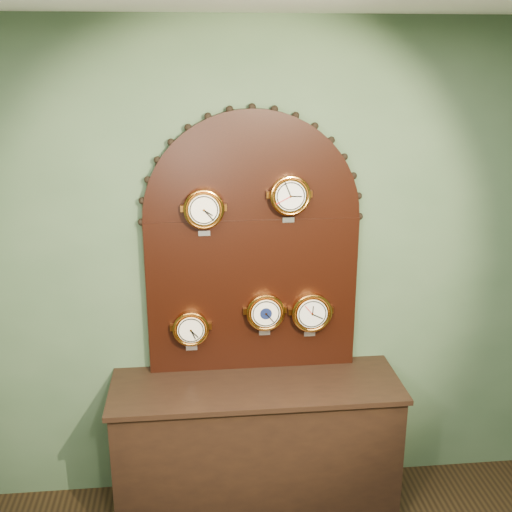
{
  "coord_description": "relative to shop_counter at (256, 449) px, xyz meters",
  "views": [
    {
      "loc": [
        -0.32,
        -0.89,
        2.59
      ],
      "look_at": [
        0.0,
        2.25,
        1.58
      ],
      "focal_mm": 43.89,
      "sensor_mm": 36.0,
      "label": 1
    }
  ],
  "objects": [
    {
      "name": "barometer",
      "position": [
        0.07,
        0.15,
        0.8
      ],
      "size": [
        0.22,
        0.08,
        0.27
      ],
      "color": "orange",
      "rests_on": "display_board"
    },
    {
      "name": "display_board",
      "position": [
        0.0,
        0.22,
        1.23
      ],
      "size": [
        1.26,
        0.06,
        1.53
      ],
      "color": "black",
      "rests_on": "shop_counter"
    },
    {
      "name": "shop_counter",
      "position": [
        0.0,
        0.0,
        0.0
      ],
      "size": [
        1.6,
        0.5,
        0.8
      ],
      "primitive_type": "cube",
      "color": "black",
      "rests_on": "ground_plane"
    },
    {
      "name": "hygrometer",
      "position": [
        -0.36,
        0.15,
        0.72
      ],
      "size": [
        0.21,
        0.08,
        0.26
      ],
      "color": "orange",
      "rests_on": "display_board"
    },
    {
      "name": "roman_clock",
      "position": [
        -0.27,
        0.15,
        1.41
      ],
      "size": [
        0.22,
        0.08,
        0.27
      ],
      "color": "orange",
      "rests_on": "display_board"
    },
    {
      "name": "tide_clock",
      "position": [
        0.33,
        0.15,
        0.79
      ],
      "size": [
        0.23,
        0.08,
        0.28
      ],
      "color": "orange",
      "rests_on": "display_board"
    },
    {
      "name": "wall_back",
      "position": [
        0.0,
        0.27,
        1.0
      ],
      "size": [
        4.0,
        0.0,
        4.0
      ],
      "primitive_type": "plane",
      "rotation": [
        1.57,
        0.0,
        0.0
      ],
      "color": "#3E563B",
      "rests_on": "ground"
    },
    {
      "name": "arabic_clock",
      "position": [
        0.2,
        0.15,
        1.48
      ],
      "size": [
        0.22,
        0.08,
        0.27
      ],
      "color": "orange",
      "rests_on": "display_board"
    }
  ]
}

